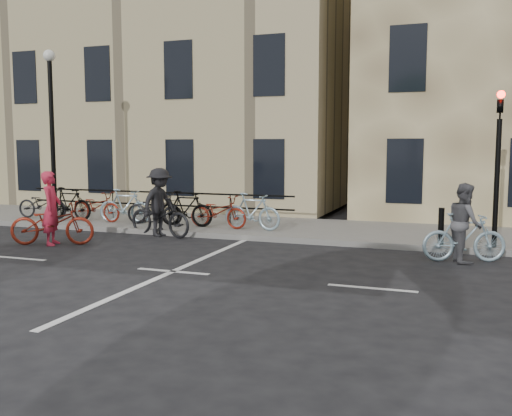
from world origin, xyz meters
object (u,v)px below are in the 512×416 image
(traffic_light, at_px, (498,149))
(cyclist_pink, at_px, (52,219))
(cyclist_grey, at_px, (464,230))
(cyclist_dark, at_px, (160,210))
(lamp_post, at_px, (51,114))

(traffic_light, height_order, cyclist_pink, traffic_light)
(cyclist_grey, relative_size, cyclist_dark, 0.82)
(cyclist_pink, relative_size, cyclist_grey, 1.20)
(cyclist_grey, bearing_deg, lamp_post, 66.93)
(cyclist_grey, bearing_deg, cyclist_pink, 80.93)
(traffic_light, relative_size, cyclist_dark, 1.72)
(lamp_post, xyz_separation_m, cyclist_grey, (12.03, -1.35, -2.79))
(lamp_post, height_order, cyclist_pink, lamp_post)
(lamp_post, bearing_deg, cyclist_grey, -6.41)
(cyclist_pink, bearing_deg, cyclist_grey, -104.10)
(lamp_post, distance_m, cyclist_pink, 4.42)
(lamp_post, xyz_separation_m, cyclist_dark, (4.00, -0.50, -2.74))
(cyclist_dark, bearing_deg, cyclist_grey, -82.13)
(traffic_light, distance_m, cyclist_grey, 2.28)
(cyclist_dark, bearing_deg, traffic_light, -73.18)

